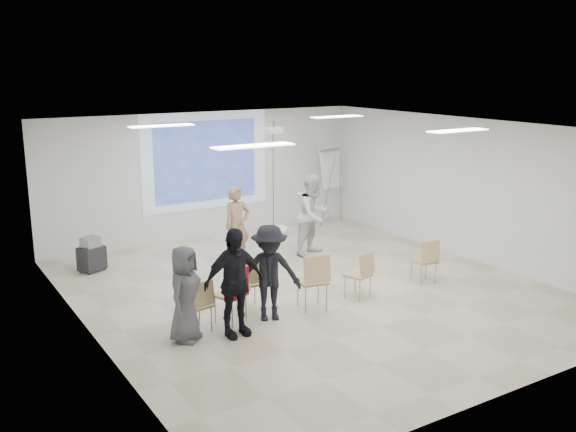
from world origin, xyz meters
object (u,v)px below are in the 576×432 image
player_left (237,220)px  audience_outer (185,288)px  pedestal_table (274,241)px  audience_mid (269,267)px  player_right (314,210)px  chair_left_mid (234,291)px  audience_left (234,275)px  chair_right_inner (361,272)px  chair_far_left (199,302)px  chair_center (314,278)px  flipchart_easel (331,169)px  av_cart (91,255)px  chair_right_far (427,258)px  laptop (250,280)px  chair_left_inner (252,279)px

player_left → audience_outer: (-2.43, -2.98, -0.11)m
pedestal_table → audience_mid: audience_mid is taller
player_right → chair_left_mid: player_right is taller
audience_left → chair_right_inner: bearing=2.9°
chair_far_left → player_left: bearing=42.0°
chair_far_left → chair_center: chair_center is taller
audience_mid → flipchart_easel: size_ratio=0.91×
player_left → chair_left_mid: player_left is taller
chair_right_inner → audience_outer: size_ratio=0.51×
chair_center → av_cart: chair_center is taller
player_left → chair_far_left: (-2.14, -2.84, -0.43)m
audience_outer → player_right: bearing=-8.1°
av_cart → audience_mid: bearing=-89.8°
chair_left_mid → chair_right_far: 3.98m
laptop → player_right: bearing=-140.4°
chair_right_far → player_left: bearing=139.5°
chair_right_inner → av_cart: chair_right_inner is taller
chair_left_mid → audience_left: 0.63m
audience_outer → av_cart: 4.15m
audience_outer → audience_mid: bearing=-40.1°
chair_left_inner → laptop: 0.11m
chair_left_inner → pedestal_table: bearing=54.2°
audience_left → audience_mid: audience_left is taller
chair_right_far → av_cart: (-5.19, 4.13, -0.19)m
player_left → chair_right_inner: size_ratio=2.19×
chair_left_inner → audience_outer: size_ratio=0.56×
audience_left → player_left: bearing=60.0°
chair_right_inner → flipchart_easel: size_ratio=0.43×
pedestal_table → chair_far_left: size_ratio=0.83×
chair_center → player_right: bearing=68.6°
chair_right_inner → chair_right_far: bearing=-17.3°
chair_far_left → audience_outer: 0.45m
chair_left_mid → audience_outer: size_ratio=0.57×
player_right → chair_right_far: player_right is taller
chair_right_inner → player_right: bearing=56.3°
audience_outer → av_cart: (-0.30, 4.11, -0.50)m
chair_right_far → audience_outer: (-4.89, 0.02, 0.32)m
pedestal_table → chair_right_inner: 2.90m
chair_right_inner → audience_outer: audience_outer is taller
chair_center → av_cart: bearing=134.6°
chair_right_inner → audience_left: bearing=168.1°
chair_right_inner → chair_left_mid: bearing=158.8°
laptop → audience_outer: size_ratio=0.20×
player_left → chair_left_mid: 3.20m
chair_right_inner → laptop: 2.00m
chair_left_inner → laptop: chair_left_inner is taller
chair_far_left → chair_center: size_ratio=0.86×
chair_left_mid → player_left: bearing=37.9°
player_left → flipchart_easel: 4.09m
player_right → laptop: size_ratio=5.80×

